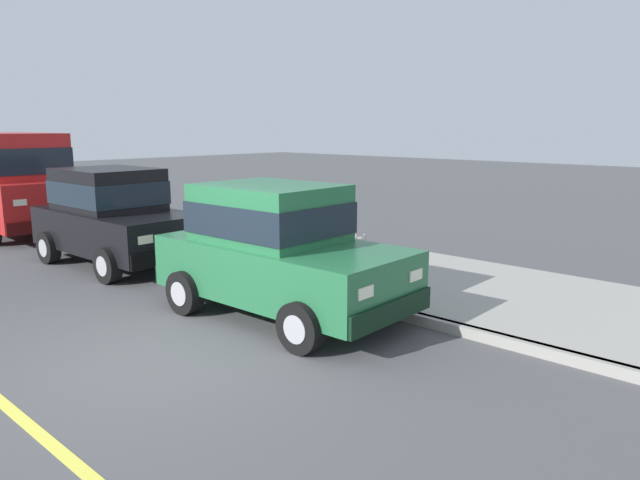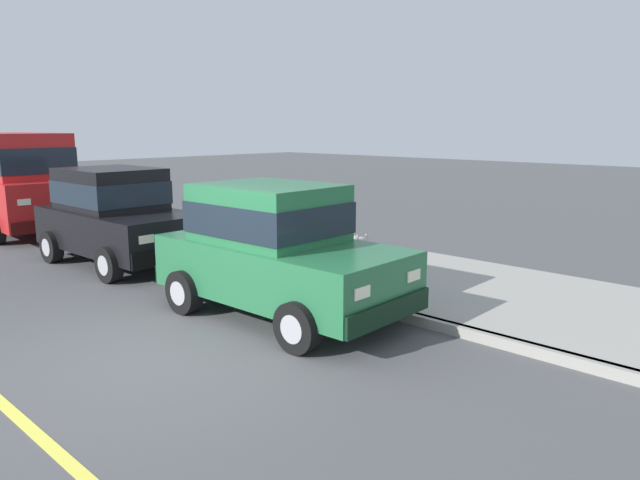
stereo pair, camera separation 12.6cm
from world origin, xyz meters
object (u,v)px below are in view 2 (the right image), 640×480
(car_black_hatchback, at_px, (116,215))
(car_red_van, at_px, (15,178))
(car_green_hatchback, at_px, (276,249))
(dog_grey, at_px, (360,242))

(car_black_hatchback, relative_size, car_red_van, 0.77)
(car_green_hatchback, height_order, car_red_van, car_red_van)
(car_red_van, bearing_deg, car_black_hatchback, -90.15)
(car_red_van, relative_size, dog_grey, 6.69)
(car_green_hatchback, xyz_separation_m, car_black_hatchback, (0.02, 4.70, 0.00))
(car_green_hatchback, xyz_separation_m, dog_grey, (3.33, 1.23, -0.55))
(car_black_hatchback, bearing_deg, car_red_van, 89.85)
(car_green_hatchback, bearing_deg, dog_grey, 20.32)
(car_red_van, bearing_deg, dog_grey, -69.25)
(car_black_hatchback, height_order, car_red_van, car_red_van)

